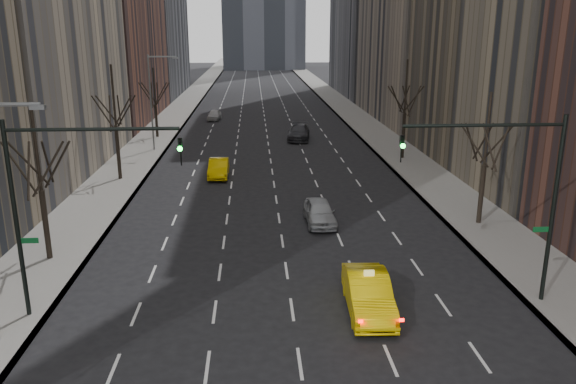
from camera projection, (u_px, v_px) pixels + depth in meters
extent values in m
cube|color=slate|center=(176.00, 114.00, 78.52)|extent=(4.50, 320.00, 0.15)
cube|color=slate|center=(350.00, 112.00, 79.97)|extent=(4.50, 320.00, 0.15)
cylinder|color=black|center=(46.00, 225.00, 28.16)|extent=(0.28, 0.28, 3.57)
cylinder|color=black|center=(36.00, 148.00, 27.07)|extent=(0.16, 0.16, 4.25)
cylinder|color=black|center=(48.00, 162.00, 28.14)|extent=(0.42, 1.80, 2.52)
cylinder|color=black|center=(57.00, 165.00, 27.65)|extent=(1.74, 0.72, 2.52)
cylinder|color=black|center=(48.00, 169.00, 26.83)|extent=(1.46, 1.25, 2.52)
cylinder|color=black|center=(29.00, 171.00, 26.50)|extent=(0.42, 1.80, 2.52)
cylinder|color=black|center=(19.00, 168.00, 26.99)|extent=(1.74, 0.72, 2.52)
cylinder|color=black|center=(29.00, 164.00, 27.81)|extent=(1.46, 1.25, 2.52)
cylinder|color=black|center=(118.00, 153.00, 43.44)|extent=(0.28, 0.28, 3.99)
cylinder|color=black|center=(113.00, 97.00, 42.23)|extent=(0.16, 0.16, 4.75)
cylinder|color=black|center=(119.00, 110.00, 43.37)|extent=(0.42, 1.80, 2.52)
cylinder|color=black|center=(126.00, 111.00, 42.88)|extent=(1.74, 0.72, 2.52)
cylinder|color=black|center=(122.00, 113.00, 42.05)|extent=(1.46, 1.25, 2.52)
cylinder|color=black|center=(110.00, 113.00, 41.72)|extent=(0.42, 1.80, 2.52)
cylinder|color=black|center=(103.00, 112.00, 42.22)|extent=(1.74, 0.72, 2.52)
cylinder|color=black|center=(108.00, 111.00, 43.04)|extent=(1.46, 1.25, 2.52)
cylinder|color=black|center=(156.00, 121.00, 60.79)|extent=(0.28, 0.28, 3.36)
cylinder|color=black|center=(154.00, 87.00, 59.77)|extent=(0.16, 0.16, 4.00)
cylinder|color=black|center=(157.00, 93.00, 60.80)|extent=(0.42, 1.80, 2.52)
cylinder|color=black|center=(163.00, 94.00, 60.31)|extent=(1.74, 0.72, 2.52)
cylinder|color=black|center=(160.00, 95.00, 59.49)|extent=(1.46, 1.25, 2.52)
cylinder|color=black|center=(152.00, 95.00, 59.16)|extent=(0.42, 1.80, 2.52)
cylinder|color=black|center=(147.00, 95.00, 59.65)|extent=(1.74, 0.72, 2.52)
cylinder|color=black|center=(149.00, 94.00, 60.47)|extent=(1.46, 1.25, 2.52)
cylinder|color=black|center=(481.00, 194.00, 33.42)|extent=(0.28, 0.28, 3.57)
cylinder|color=black|center=(488.00, 129.00, 32.33)|extent=(0.16, 0.16, 4.25)
cylinder|color=black|center=(483.00, 142.00, 33.40)|extent=(0.42, 1.80, 2.52)
cylinder|color=black|center=(498.00, 143.00, 32.91)|extent=(1.74, 0.72, 2.52)
cylinder|color=black|center=(501.00, 146.00, 32.09)|extent=(1.46, 1.25, 2.52)
cylinder|color=black|center=(490.00, 147.00, 31.76)|extent=(0.42, 1.80, 2.52)
cylinder|color=black|center=(475.00, 145.00, 32.25)|extent=(1.74, 0.72, 2.52)
cylinder|color=black|center=(472.00, 143.00, 33.07)|extent=(1.46, 1.25, 2.52)
cylinder|color=black|center=(403.00, 136.00, 50.62)|extent=(0.28, 0.28, 3.99)
cylinder|color=black|center=(406.00, 87.00, 49.40)|extent=(0.16, 0.16, 4.75)
cylinder|color=black|center=(404.00, 99.00, 50.54)|extent=(0.42, 1.80, 2.52)
cylinder|color=black|center=(413.00, 100.00, 50.05)|extent=(1.74, 0.72, 2.52)
cylinder|color=black|center=(414.00, 101.00, 49.23)|extent=(1.46, 1.25, 2.52)
cylinder|color=black|center=(406.00, 101.00, 48.90)|extent=(0.42, 1.80, 2.52)
cylinder|color=black|center=(397.00, 100.00, 49.39)|extent=(1.74, 0.72, 2.52)
cylinder|color=black|center=(396.00, 99.00, 50.21)|extent=(1.46, 1.25, 2.52)
cylinder|color=black|center=(16.00, 222.00, 21.86)|extent=(0.18, 0.18, 8.00)
cylinder|color=black|center=(92.00, 129.00, 21.05)|extent=(6.50, 0.14, 0.14)
imported|color=black|center=(181.00, 152.00, 21.50)|extent=(0.18, 0.22, 1.10)
sphere|color=#0CFF33|center=(180.00, 149.00, 21.28)|extent=(0.20, 0.20, 0.20)
cube|color=#0C5926|center=(29.00, 241.00, 22.11)|extent=(0.70, 0.04, 0.22)
cylinder|color=black|center=(553.00, 211.00, 23.14)|extent=(0.18, 0.18, 8.00)
cylinder|color=black|center=(485.00, 125.00, 21.95)|extent=(6.50, 0.14, 0.14)
imported|color=black|center=(402.00, 149.00, 22.01)|extent=(0.18, 0.22, 1.10)
sphere|color=#0CFF33|center=(403.00, 146.00, 21.79)|extent=(0.20, 0.20, 0.20)
cube|color=#0C5926|center=(541.00, 229.00, 23.34)|extent=(0.70, 0.04, 0.22)
cylinder|color=slate|center=(0.00, 105.00, 18.66)|extent=(2.60, 0.14, 0.14)
cube|color=slate|center=(38.00, 107.00, 18.76)|extent=(0.50, 0.22, 0.15)
cylinder|color=slate|center=(151.00, 103.00, 53.34)|extent=(0.16, 0.16, 9.00)
cylinder|color=slate|center=(162.00, 57.00, 52.22)|extent=(2.60, 0.14, 0.14)
cube|color=slate|center=(175.00, 58.00, 52.32)|extent=(0.50, 0.22, 0.15)
imported|color=yellow|center=(368.00, 293.00, 23.30)|extent=(1.91, 4.98, 1.62)
imported|color=#A6A9AE|center=(320.00, 212.00, 34.01)|extent=(1.81, 4.29, 1.45)
imported|color=#EABC04|center=(219.00, 168.00, 44.88)|extent=(1.55, 4.38, 1.44)
imported|color=#28282D|center=(299.00, 132.00, 60.10)|extent=(2.93, 5.70, 1.58)
imported|color=silver|center=(214.00, 115.00, 73.32)|extent=(1.85, 3.99, 1.32)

